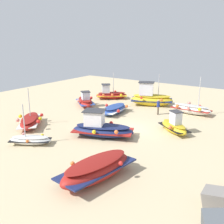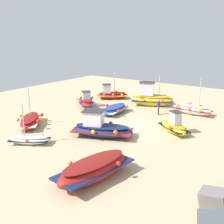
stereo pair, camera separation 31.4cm
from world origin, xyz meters
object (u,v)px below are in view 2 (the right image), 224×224
(fishing_boat_5, at_px, (94,169))
(fishing_boat_8, at_px, (174,126))
(fishing_boat_2, at_px, (192,109))
(fishing_boat_3, at_px, (101,128))
(person_walking, at_px, (159,106))
(fishing_boat_9, at_px, (30,139))
(fishing_boat_0, at_px, (115,109))
(fishing_boat_1, at_px, (30,121))
(fishing_boat_6, at_px, (151,98))
(fishing_boat_4, at_px, (86,101))
(fishing_boat_7, at_px, (112,94))

(fishing_boat_5, distance_m, fishing_boat_8, 10.18)
(fishing_boat_5, relative_size, fishing_boat_8, 1.56)
(fishing_boat_2, height_order, fishing_boat_5, fishing_boat_2)
(fishing_boat_3, distance_m, person_walking, 8.73)
(fishing_boat_5, relative_size, fishing_boat_9, 1.61)
(fishing_boat_2, xyz_separation_m, fishing_boat_5, (16.75, 0.05, 0.12))
(fishing_boat_0, xyz_separation_m, fishing_boat_1, (8.07, -4.12, 0.03))
(fishing_boat_5, relative_size, fishing_boat_6, 1.01)
(fishing_boat_4, relative_size, fishing_boat_6, 0.76)
(fishing_boat_0, height_order, fishing_boat_6, fishing_boat_6)
(fishing_boat_1, bearing_deg, person_walking, 99.25)
(fishing_boat_5, distance_m, fishing_boat_7, 21.02)
(fishing_boat_7, bearing_deg, person_walking, 119.16)
(fishing_boat_3, xyz_separation_m, fishing_boat_7, (-11.92, -7.32, -0.11))
(fishing_boat_4, bearing_deg, fishing_boat_3, -3.78)
(fishing_boat_1, height_order, fishing_boat_5, fishing_boat_1)
(fishing_boat_9, bearing_deg, person_walking, 38.82)
(fishing_boat_6, height_order, fishing_boat_7, fishing_boat_6)
(fishing_boat_1, relative_size, fishing_boat_2, 1.01)
(fishing_boat_0, relative_size, fishing_boat_1, 0.96)
(fishing_boat_0, distance_m, fishing_boat_2, 8.28)
(fishing_boat_2, bearing_deg, fishing_boat_7, -2.98)
(fishing_boat_0, relative_size, person_walking, 2.60)
(fishing_boat_0, bearing_deg, fishing_boat_1, -32.50)
(fishing_boat_1, distance_m, fishing_boat_4, 8.75)
(fishing_boat_0, height_order, fishing_boat_3, fishing_boat_3)
(fishing_boat_6, relative_size, fishing_boat_8, 1.54)
(fishing_boat_4, distance_m, fishing_boat_7, 4.88)
(fishing_boat_0, distance_m, fishing_boat_8, 7.95)
(fishing_boat_4, relative_size, fishing_boat_5, 0.75)
(fishing_boat_9, bearing_deg, fishing_boat_6, 50.31)
(fishing_boat_1, xyz_separation_m, fishing_boat_6, (-13.34, 5.83, 0.47))
(fishing_boat_7, bearing_deg, fishing_boat_4, 45.58)
(fishing_boat_0, xyz_separation_m, fishing_boat_5, (12.22, 6.97, 0.21))
(fishing_boat_5, bearing_deg, fishing_boat_0, -141.93)
(fishing_boat_6, height_order, person_walking, fishing_boat_6)
(fishing_boat_3, height_order, fishing_boat_6, fishing_boat_6)
(fishing_boat_3, height_order, fishing_boat_5, fishing_boat_3)
(fishing_boat_0, distance_m, fishing_boat_1, 9.07)
(fishing_boat_0, height_order, person_walking, person_walking)
(fishing_boat_7, bearing_deg, fishing_boat_8, 108.01)
(fishing_boat_3, distance_m, fishing_boat_5, 7.04)
(fishing_boat_6, distance_m, fishing_boat_8, 9.46)
(fishing_boat_1, relative_size, fishing_boat_8, 1.28)
(fishing_boat_6, bearing_deg, fishing_boat_0, 48.53)
(fishing_boat_5, bearing_deg, fishing_boat_8, -175.61)
(fishing_boat_0, distance_m, fishing_boat_4, 4.77)
(fishing_boat_7, bearing_deg, fishing_boat_3, 81.87)
(person_walking, bearing_deg, fishing_boat_3, -112.74)
(fishing_boat_7, bearing_deg, fishing_boat_1, 51.13)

